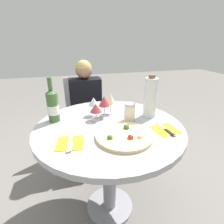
{
  "coord_description": "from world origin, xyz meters",
  "views": [
    {
      "loc": [
        -0.26,
        -1.03,
        1.32
      ],
      "look_at": [
        0.02,
        -0.02,
        0.88
      ],
      "focal_mm": 28.0,
      "sensor_mm": 36.0,
      "label": 1
    }
  ],
  "objects_px": {
    "dining_table": "(109,142)",
    "wine_bottle": "(53,106)",
    "tall_carafe": "(150,97)",
    "chair_behind_diner": "(86,120)",
    "seated_diner": "(88,120)",
    "pizza_large": "(124,136)"
  },
  "relations": [
    {
      "from": "dining_table",
      "to": "wine_bottle",
      "type": "bearing_deg",
      "value": 155.09
    },
    {
      "from": "tall_carafe",
      "to": "chair_behind_diner",
      "type": "bearing_deg",
      "value": 116.27
    },
    {
      "from": "dining_table",
      "to": "tall_carafe",
      "type": "bearing_deg",
      "value": 11.36
    },
    {
      "from": "wine_bottle",
      "to": "tall_carafe",
      "type": "relative_size",
      "value": 1.0
    },
    {
      "from": "seated_diner",
      "to": "wine_bottle",
      "type": "relative_size",
      "value": 3.63
    },
    {
      "from": "seated_diner",
      "to": "pizza_large",
      "type": "relative_size",
      "value": 3.31
    },
    {
      "from": "chair_behind_diner",
      "to": "seated_diner",
      "type": "xyz_separation_m",
      "value": [
        -0.0,
        -0.15,
        0.07
      ]
    },
    {
      "from": "pizza_large",
      "to": "wine_bottle",
      "type": "relative_size",
      "value": 1.1
    },
    {
      "from": "pizza_large",
      "to": "wine_bottle",
      "type": "distance_m",
      "value": 0.55
    },
    {
      "from": "chair_behind_diner",
      "to": "pizza_large",
      "type": "xyz_separation_m",
      "value": [
        0.11,
        -1.04,
        0.36
      ]
    },
    {
      "from": "pizza_large",
      "to": "tall_carafe",
      "type": "height_order",
      "value": "tall_carafe"
    },
    {
      "from": "tall_carafe",
      "to": "wine_bottle",
      "type": "bearing_deg",
      "value": 171.63
    },
    {
      "from": "chair_behind_diner",
      "to": "seated_diner",
      "type": "relative_size",
      "value": 0.81
    },
    {
      "from": "chair_behind_diner",
      "to": "tall_carafe",
      "type": "height_order",
      "value": "tall_carafe"
    },
    {
      "from": "dining_table",
      "to": "pizza_large",
      "type": "distance_m",
      "value": 0.24
    },
    {
      "from": "wine_bottle",
      "to": "tall_carafe",
      "type": "bearing_deg",
      "value": -8.37
    },
    {
      "from": "chair_behind_diner",
      "to": "seated_diner",
      "type": "height_order",
      "value": "seated_diner"
    },
    {
      "from": "dining_table",
      "to": "chair_behind_diner",
      "type": "bearing_deg",
      "value": 94.3
    },
    {
      "from": "chair_behind_diner",
      "to": "wine_bottle",
      "type": "bearing_deg",
      "value": 66.98
    },
    {
      "from": "chair_behind_diner",
      "to": "seated_diner",
      "type": "bearing_deg",
      "value": 90.0
    },
    {
      "from": "seated_diner",
      "to": "wine_bottle",
      "type": "distance_m",
      "value": 0.73
    },
    {
      "from": "chair_behind_diner",
      "to": "tall_carafe",
      "type": "distance_m",
      "value": 1.02
    }
  ]
}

